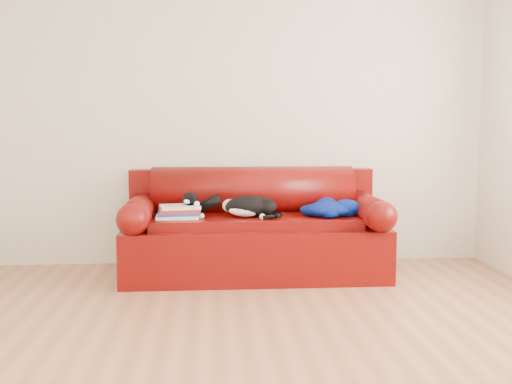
# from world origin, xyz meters

# --- Properties ---
(ground) EXTENTS (4.50, 4.50, 0.00)m
(ground) POSITION_xyz_m (0.00, 0.00, 0.00)
(ground) COLOR #8D5E38
(ground) RESTS_ON ground
(room_shell) EXTENTS (4.52, 4.02, 2.61)m
(room_shell) POSITION_xyz_m (0.12, 0.02, 1.67)
(room_shell) COLOR beige
(room_shell) RESTS_ON ground
(sofa_base) EXTENTS (2.10, 0.90, 0.50)m
(sofa_base) POSITION_xyz_m (0.16, 1.49, 0.24)
(sofa_base) COLOR #420204
(sofa_base) RESTS_ON ground
(sofa_back) EXTENTS (2.10, 1.01, 0.88)m
(sofa_back) POSITION_xyz_m (0.16, 1.74, 0.54)
(sofa_back) COLOR #420204
(sofa_back) RESTS_ON ground
(book_stack) EXTENTS (0.34, 0.28, 0.10)m
(book_stack) POSITION_xyz_m (-0.45, 1.39, 0.55)
(book_stack) COLOR #F0E7CF
(book_stack) RESTS_ON sofa_base
(cat) EXTENTS (0.57, 0.33, 0.22)m
(cat) POSITION_xyz_m (0.10, 1.38, 0.58)
(cat) COLOR black
(cat) RESTS_ON sofa_base
(blanket) EXTENTS (0.54, 0.44, 0.15)m
(blanket) POSITION_xyz_m (0.75, 1.39, 0.56)
(blanket) COLOR #020640
(blanket) RESTS_ON sofa_base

